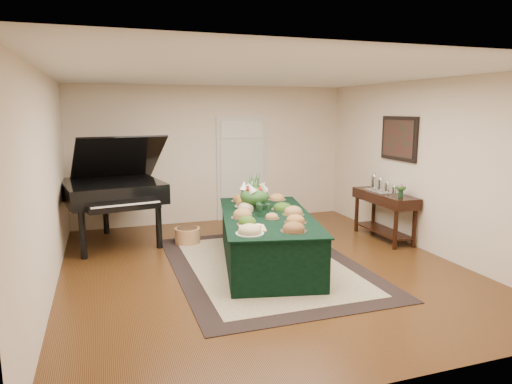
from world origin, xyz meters
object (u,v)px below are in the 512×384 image
object	(u,v)px
buffet_table	(267,238)
floral_centerpiece	(254,192)
grand_piano	(113,190)
mahogany_sideboard	(385,203)

from	to	relation	value
buffet_table	floral_centerpiece	xyz separation A→B (m)	(-0.06, 0.39, 0.63)
grand_piano	floral_centerpiece	bearing A→B (deg)	-34.06
floral_centerpiece	mahogany_sideboard	distance (m)	2.46
mahogany_sideboard	floral_centerpiece	bearing A→B (deg)	-176.65
grand_piano	mahogany_sideboard	bearing A→B (deg)	-15.43
floral_centerpiece	mahogany_sideboard	bearing A→B (deg)	3.35
floral_centerpiece	mahogany_sideboard	world-z (taller)	floral_centerpiece
floral_centerpiece	grand_piano	distance (m)	2.45
buffet_table	floral_centerpiece	world-z (taller)	floral_centerpiece
floral_centerpiece	grand_piano	bearing A→B (deg)	145.94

